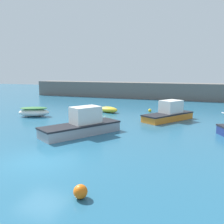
{
  "coord_description": "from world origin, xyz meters",
  "views": [
    {
      "loc": [
        7.82,
        -10.39,
        4.67
      ],
      "look_at": [
        0.09,
        10.48,
        0.97
      ],
      "focal_mm": 40.0,
      "sensor_mm": 36.0,
      "label": 1
    }
  ],
  "objects": [
    {
      "name": "dinghy_near_pier",
      "position": [
        -2.18,
        15.5,
        0.33
      ],
      "size": [
        2.57,
        1.75,
        0.66
      ],
      "rotation": [
        0.0,
        0.0,
        2.86
      ],
      "color": "yellow",
      "rests_on": "ground_plane"
    },
    {
      "name": "mooring_buoy_yellow",
      "position": [
        2.12,
        17.44,
        0.18
      ],
      "size": [
        0.37,
        0.37,
        0.37
      ],
      "primitive_type": "sphere",
      "color": "yellow",
      "rests_on": "ground_plane"
    },
    {
      "name": "motorboat_with_cabin",
      "position": [
        -0.53,
        5.78,
        0.69
      ],
      "size": [
        4.79,
        6.24,
        2.04
      ],
      "rotation": [
        0.0,
        0.0,
        4.18
      ],
      "color": "gray",
      "rests_on": "ground_plane"
    },
    {
      "name": "ground_plane",
      "position": [
        0.0,
        0.0,
        -0.1
      ],
      "size": [
        120.0,
        120.0,
        0.2
      ],
      "primitive_type": "cube",
      "color": "#235B7A"
    },
    {
      "name": "mooring_buoy_orange",
      "position": [
        3.75,
        -2.75,
        0.27
      ],
      "size": [
        0.53,
        0.53,
        0.53
      ],
      "primitive_type": "sphere",
      "color": "orange",
      "rests_on": "ground_plane"
    },
    {
      "name": "harbor_breakwater",
      "position": [
        0.0,
        31.45,
        1.33
      ],
      "size": [
        44.06,
        3.42,
        2.66
      ],
      "primitive_type": "cube",
      "color": "#66605B",
      "rests_on": "ground_plane"
    },
    {
      "name": "motorboat_grey_hull",
      "position": [
        4.79,
        13.4,
        0.66
      ],
      "size": [
        4.45,
        5.61,
        1.88
      ],
      "rotation": [
        0.0,
        0.0,
        4.15
      ],
      "color": "orange",
      "rests_on": "ground_plane"
    },
    {
      "name": "rowboat_with_red_cover",
      "position": [
        -8.5,
        10.52,
        0.49
      ],
      "size": [
        3.42,
        2.49,
        0.98
      ],
      "rotation": [
        0.0,
        0.0,
        0.38
      ],
      "color": "white",
      "rests_on": "ground_plane"
    }
  ]
}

